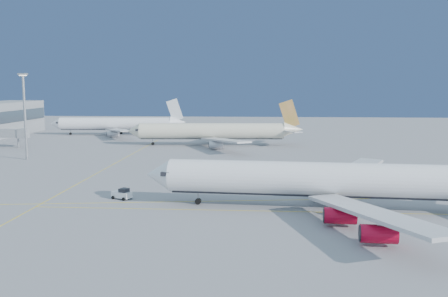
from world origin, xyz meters
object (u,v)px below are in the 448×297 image
airliner_third (118,124)px  pushback_tug (122,194)px  airliner_etihad (215,131)px  light_mast (25,109)px  airliner_virgin (338,180)px

airliner_third → pushback_tug: (36.90, -126.16, -4.01)m
airliner_etihad → light_mast: (-54.75, -40.24, 10.25)m
airliner_etihad → pushback_tug: (-10.83, -90.42, -4.26)m
pushback_tug → airliner_virgin: bearing=18.4°
airliner_third → light_mast: bearing=-99.3°
airliner_etihad → airliner_third: size_ratio=1.07×
airliner_etihad → light_mast: bearing=-147.5°
airliner_virgin → pushback_tug: (-42.14, 5.11, -4.38)m
pushback_tug → light_mast: (-43.92, 50.18, 14.51)m
airliner_third → airliner_etihad: bearing=-40.8°
airliner_virgin → airliner_third: (-79.04, 131.28, -0.38)m
airliner_etihad → airliner_third: airliner_etihad is taller
airliner_virgin → airliner_third: airliner_virgin is taller
airliner_third → pushback_tug: bearing=-77.7°
airliner_etihad → light_mast: size_ratio=2.53×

